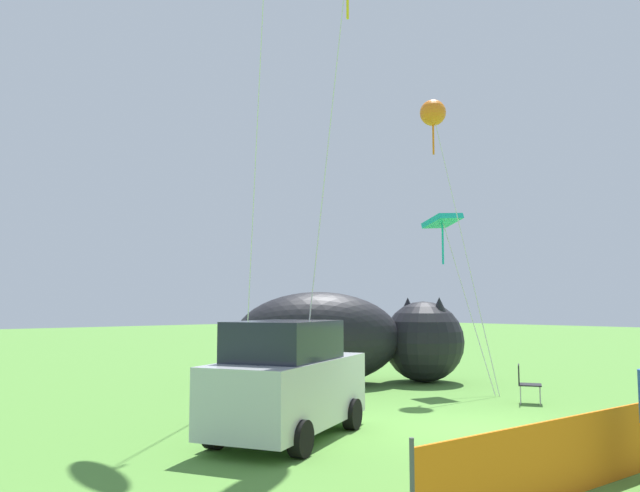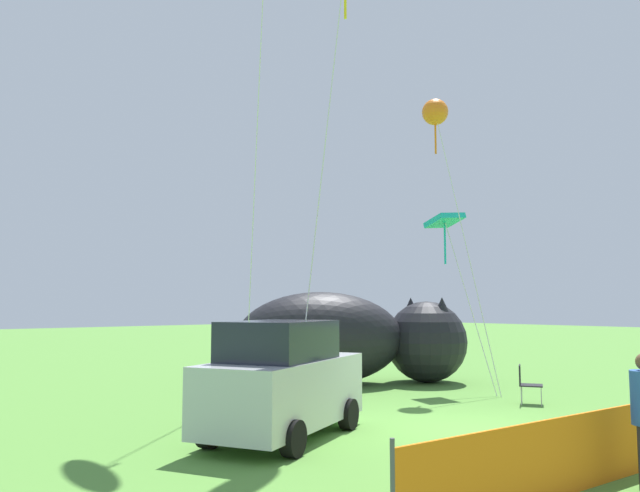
# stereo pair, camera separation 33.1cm
# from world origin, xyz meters

# --- Properties ---
(ground_plane) EXTENTS (120.00, 120.00, 0.00)m
(ground_plane) POSITION_xyz_m (0.00, 0.00, 0.00)
(ground_plane) COLOR #548C38
(parked_car) EXTENTS (4.23, 3.13, 2.12)m
(parked_car) POSITION_xyz_m (-3.13, 1.75, 1.03)
(parked_car) COLOR #B7BCC1
(parked_car) RESTS_ON ground
(folding_chair) EXTENTS (0.73, 0.73, 0.94)m
(folding_chair) POSITION_xyz_m (3.80, 0.99, 0.55)
(folding_chair) COLOR black
(folding_chair) RESTS_ON ground
(inflatable_cat) EXTENTS (7.15, 5.37, 2.80)m
(inflatable_cat) POSITION_xyz_m (3.08, 6.54, 1.29)
(inflatable_cat) COLOR black
(inflatable_cat) RESTS_ON ground
(safety_fence) EXTENTS (8.42, 0.72, 1.08)m
(safety_fence) POSITION_xyz_m (-1.22, -3.37, 0.49)
(safety_fence) COLOR orange
(safety_fence) RESTS_ON ground
(kite_orange_flower) EXTENTS (0.80, 2.65, 8.67)m
(kite_orange_flower) POSITION_xyz_m (4.63, 4.29, 8.22)
(kite_orange_flower) COLOR silver
(kite_orange_flower) RESTS_ON ground
(kite_teal_diamond) EXTENTS (1.10, 2.40, 5.13)m
(kite_teal_diamond) POSITION_xyz_m (4.65, 4.02, 4.83)
(kite_teal_diamond) COLOR silver
(kite_teal_diamond) RESTS_ON ground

